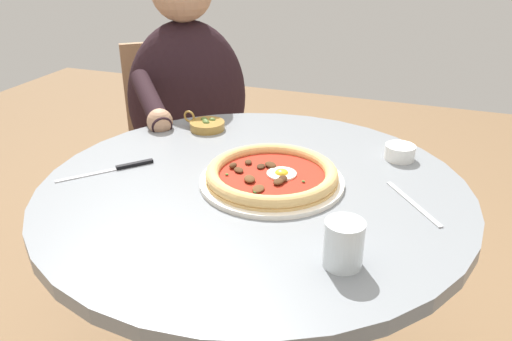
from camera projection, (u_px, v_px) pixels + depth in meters
name	position (u px, v px, depth m)	size (l,w,h in m)	color
dining_table	(254.00, 253.00, 1.17)	(0.91, 0.91, 0.74)	gray
pizza_on_plate	(272.00, 176.00, 1.09)	(0.31, 0.31, 0.04)	white
water_glass	(343.00, 246.00, 0.82)	(0.07, 0.07, 0.08)	silver
steak_knife	(120.00, 168.00, 1.16)	(0.15, 0.17, 0.01)	silver
ramekin_capers	(400.00, 152.00, 1.20)	(0.07, 0.07, 0.03)	white
olive_pan	(207.00, 125.00, 1.38)	(0.12, 0.09, 0.05)	olive
fork_utensil	(413.00, 203.00, 1.01)	(0.12, 0.16, 0.00)	#BCBCC1
diner_person	(191.00, 152.00, 1.78)	(0.44, 0.59, 1.15)	#282833
cafe_chair_diner	(184.00, 136.00, 1.90)	(0.59, 0.59, 0.85)	#957050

